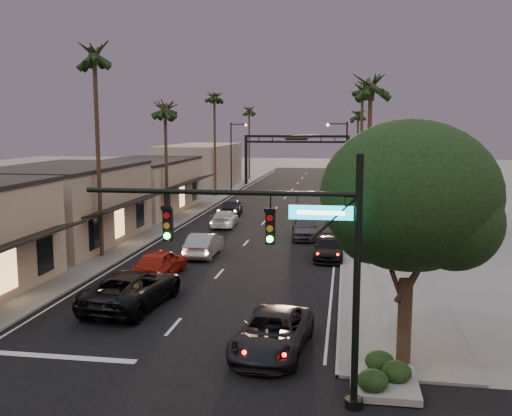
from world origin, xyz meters
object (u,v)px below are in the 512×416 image
(streetlight_right, at_px, (344,159))
(palm_ld, at_px, (214,94))
(oncoming_red, at_px, (160,263))
(oncoming_silver, at_px, (204,244))
(palm_lb, at_px, (94,49))
(palm_far, at_px, (249,108))
(curbside_near, at_px, (273,333))
(streetlight_left, at_px, (233,152))
(traffic_signal, at_px, (293,244))
(palm_rc, at_px, (358,111))
(curbside_black, at_px, (329,249))
(corner_tree, at_px, (412,202))
(oncoming_pickup, at_px, (133,288))
(arch, at_px, (296,147))
(palm_ra, at_px, (371,79))
(palm_rb, at_px, (363,86))
(palm_lc, at_px, (165,104))

(streetlight_right, distance_m, palm_ld, 19.78)
(oncoming_red, height_order, oncoming_silver, oncoming_red)
(palm_lb, xyz_separation_m, palm_far, (0.30, 56.00, -1.94))
(palm_ld, relative_size, curbside_near, 2.60)
(oncoming_silver, bearing_deg, streetlight_left, -81.89)
(traffic_signal, distance_m, palm_rc, 60.31)
(streetlight_right, xyz_separation_m, curbside_black, (-0.72, -21.12, -4.65))
(palm_lb, bearing_deg, curbside_near, -46.82)
(corner_tree, relative_size, palm_rc, 0.72)
(oncoming_pickup, xyz_separation_m, oncoming_silver, (0.73, 11.00, -0.11))
(palm_ld, bearing_deg, streetlight_left, 60.75)
(oncoming_pickup, distance_m, curbside_black, 14.53)
(traffic_signal, distance_m, oncoming_red, 17.10)
(oncoming_silver, bearing_deg, palm_ld, -78.18)
(arch, xyz_separation_m, curbside_near, (4.58, -62.04, -4.78))
(streetlight_right, bearing_deg, corner_tree, -86.11)
(oncoming_red, distance_m, curbside_near, 12.67)
(palm_lb, height_order, oncoming_silver, palm_lb)
(corner_tree, height_order, palm_ra, palm_ra)
(palm_lb, relative_size, palm_rc, 1.25)
(streetlight_left, xyz_separation_m, palm_rb, (15.52, -14.00, 7.09))
(palm_far, bearing_deg, palm_rb, -63.57)
(oncoming_red, bearing_deg, corner_tree, 144.41)
(palm_rb, height_order, oncoming_pickup, palm_rb)
(palm_rb, relative_size, curbside_black, 3.05)
(palm_lb, distance_m, oncoming_pickup, 16.78)
(palm_ra, height_order, curbside_near, palm_ra)
(palm_lb, relative_size, palm_lc, 1.25)
(streetlight_right, bearing_deg, palm_lc, -149.89)
(streetlight_left, height_order, curbside_black, streetlight_left)
(palm_ra, bearing_deg, traffic_signal, -98.28)
(corner_tree, height_order, curbside_black, corner_tree)
(streetlight_left, xyz_separation_m, palm_rc, (15.52, 6.00, 5.14))
(streetlight_right, distance_m, oncoming_red, 29.26)
(streetlight_left, bearing_deg, oncoming_red, -84.75)
(palm_ra, relative_size, curbside_near, 2.42)
(palm_lc, bearing_deg, curbside_black, -39.31)
(oncoming_pickup, bearing_deg, streetlight_right, -100.85)
(curbside_near, height_order, curbside_black, curbside_near)
(palm_lc, distance_m, oncoming_pickup, 26.10)
(palm_lb, height_order, curbside_black, palm_lb)
(streetlight_left, relative_size, palm_ra, 0.68)
(arch, bearing_deg, palm_ld, -119.83)
(corner_tree, relative_size, oncoming_silver, 1.85)
(corner_tree, bearing_deg, palm_ra, 93.03)
(oncoming_silver, bearing_deg, palm_rb, -117.27)
(palm_rc, distance_m, palm_far, 21.97)
(curbside_near, bearing_deg, oncoming_pickup, 153.99)
(arch, height_order, palm_lc, palm_lc)
(corner_tree, height_order, palm_lb, palm_lb)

